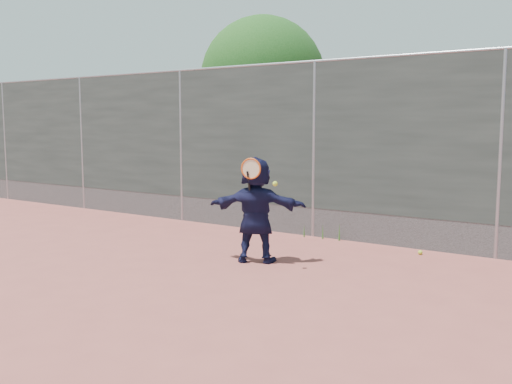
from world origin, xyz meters
The scene contains 7 objects.
ground centered at (0.00, 0.00, 0.00)m, with size 80.00×80.00×0.00m, color #9E4C42.
player centered at (0.20, 1.41, 0.75)m, with size 1.39×0.44×1.50m, color #131534.
ball_ground centered at (2.01, 3.13, 0.03)m, with size 0.07×0.07×0.07m, color #B4D02E.
fence centered at (0.00, 3.50, 1.58)m, with size 20.00×0.06×3.03m.
swing_action centered at (0.29, 1.20, 1.31)m, with size 0.61×0.18×0.51m.
tree_left centered at (-2.85, 6.55, 2.94)m, with size 3.15×3.00×4.53m.
weed_clump centered at (0.29, 3.38, 0.13)m, with size 0.68×0.07×0.30m.
Camera 1 is at (4.61, -5.20, 1.95)m, focal length 40.00 mm.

